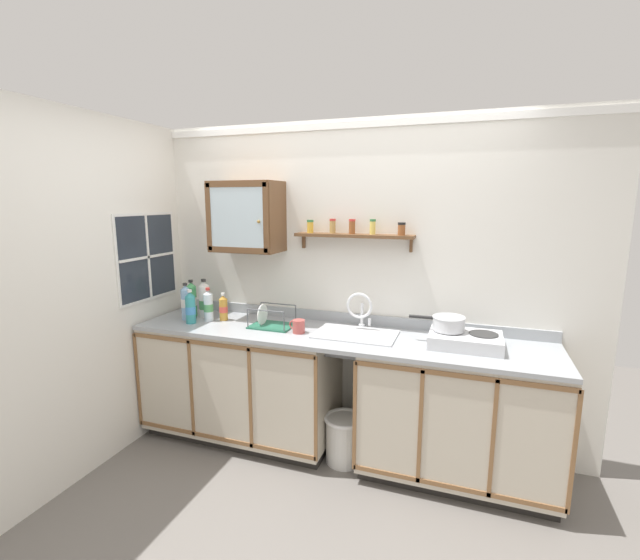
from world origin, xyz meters
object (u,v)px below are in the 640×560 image
trash_bin (344,438)px  saucepan (448,323)px  bottle_water_clear_1 (208,306)px  dish_rack (271,323)px  sink (356,337)px  hot_plate_stove (465,340)px  bottle_soda_green_5 (192,299)px  wall_cabinet (247,217)px  mug (298,326)px  bottle_detergent_teal_0 (190,308)px  bottle_opaque_white_3 (204,300)px  bottle_water_blue_2 (186,303)px  bottle_juice_amber_4 (223,308)px

trash_bin → saucepan: bearing=11.2°
bottle_water_clear_1 → dish_rack: size_ratio=0.83×
sink → bottle_water_clear_1: 1.20m
hot_plate_stove → bottle_soda_green_5: 2.15m
dish_rack → saucepan: bearing=1.5°
wall_cabinet → mug: bearing=-23.2°
trash_bin → bottle_detergent_teal_0: bearing=-178.8°
sink → wall_cabinet: 1.25m
trash_bin → hot_plate_stove: bearing=7.9°
bottle_detergent_teal_0 → trash_bin: bottle_detergent_teal_0 is taller
bottle_opaque_white_3 → trash_bin: bottle_opaque_white_3 is taller
sink → dish_rack: 0.66m
wall_cabinet → saucepan: bearing=-4.1°
bottle_water_blue_2 → dish_rack: bottle_water_blue_2 is taller
sink → dish_rack: (-0.66, -0.03, 0.05)m
bottle_juice_amber_4 → bottle_water_blue_2: bearing=-164.4°
bottle_water_clear_1 → bottle_opaque_white_3: 0.12m
hot_plate_stove → saucepan: saucepan is taller
bottle_opaque_white_3 → dish_rack: 0.64m
bottle_water_clear_1 → bottle_soda_green_5: bearing=159.5°
bottle_juice_amber_4 → trash_bin: bearing=-7.4°
bottle_detergent_teal_0 → bottle_water_clear_1: 0.14m
bottle_juice_amber_4 → saucepan: bearing=-0.1°
bottle_juice_amber_4 → bottle_soda_green_5: bearing=175.4°
hot_plate_stove → bottle_opaque_white_3: bottle_opaque_white_3 is taller
dish_rack → bottle_water_blue_2: bearing=-176.6°
bottle_water_blue_2 → mug: 0.99m
hot_plate_stove → bottle_juice_amber_4: size_ratio=2.07×
bottle_opaque_white_3 → dish_rack: size_ratio=0.99×
sink → bottle_water_blue_2: 1.40m
wall_cabinet → trash_bin: bearing=-15.6°
hot_plate_stove → bottle_detergent_teal_0: (-2.02, -0.13, 0.08)m
bottle_water_blue_2 → trash_bin: bottle_water_blue_2 is taller
sink → wall_cabinet: size_ratio=1.06×
dish_rack → bottle_juice_amber_4: bearing=174.9°
bottle_water_blue_2 → trash_bin: (1.34, -0.06, -0.89)m
bottle_soda_green_5 → trash_bin: bearing=-6.8°
trash_bin → sink: bearing=70.3°
hot_plate_stove → dish_rack: size_ratio=1.43×
bottle_opaque_white_3 → bottle_juice_amber_4: bearing=-8.0°
bottle_juice_amber_4 → dish_rack: bearing=-5.1°
sink → bottle_soda_green_5: size_ratio=1.89×
dish_rack → mug: size_ratio=2.52×
bottle_juice_amber_4 → wall_cabinet: bearing=31.7°
sink → bottle_water_blue_2: (-1.38, -0.07, 0.16)m
saucepan → bottle_soda_green_5: size_ratio=1.21×
bottle_opaque_white_3 → dish_rack: (0.62, -0.07, -0.11)m
bottle_water_clear_1 → bottle_juice_amber_4: bearing=28.0°
bottle_water_clear_1 → bottle_juice_amber_4: bottle_water_clear_1 is taller
bottle_juice_amber_4 → bottle_soda_green_5: 0.32m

